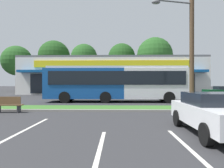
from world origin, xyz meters
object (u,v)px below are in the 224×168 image
object	(u,v)px
city_bus	(117,83)
car_1	(222,91)
utility_pole	(190,30)
bus_stop_bench	(8,104)
car_4	(216,112)
car_0	(123,91)

from	to	relation	value
city_bus	car_1	xyz separation A→B (m)	(12.92, 6.25, -1.04)
utility_pole	bus_stop_bench	distance (m)	12.39
utility_pole	car_4	size ratio (longest dim) A/B	2.38
bus_stop_bench	car_1	distance (m)	23.34
city_bus	bus_stop_bench	distance (m)	9.48
city_bus	car_0	bearing A→B (deg)	82.58
car_1	car_4	bearing A→B (deg)	61.79
car_4	utility_pole	bearing A→B (deg)	166.81
city_bus	bus_stop_bench	size ratio (longest dim) A/B	8.11
city_bus	car_1	world-z (taller)	city_bus
bus_stop_bench	car_4	bearing A→B (deg)	154.48
city_bus	car_1	size ratio (longest dim) A/B	3.16
car_0	city_bus	bearing A→B (deg)	-96.96
car_0	car_4	bearing A→B (deg)	-82.14
city_bus	car_0	xyz separation A→B (m)	(0.82, 6.76, -1.04)
car_1	bus_stop_bench	bearing A→B (deg)	34.48
utility_pole	car_0	bearing A→B (deg)	109.40
bus_stop_bench	car_1	world-z (taller)	car_1
city_bus	car_1	bearing A→B (deg)	25.37
city_bus	car_4	xyz separation A→B (m)	(3.36, -11.58, -1.04)
utility_pole	bus_stop_bench	size ratio (longest dim) A/B	6.16
city_bus	bus_stop_bench	bearing A→B (deg)	-132.69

